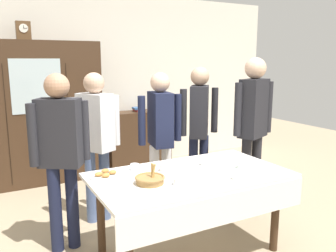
{
  "coord_description": "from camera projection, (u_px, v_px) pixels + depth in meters",
  "views": [
    {
      "loc": [
        -1.5,
        -2.63,
        1.7
      ],
      "look_at": [
        0.0,
        0.2,
        1.09
      ],
      "focal_mm": 37.07,
      "sensor_mm": 36.0,
      "label": 1
    }
  ],
  "objects": [
    {
      "name": "ground_plane",
      "position": [
        178.0,
        242.0,
        3.3
      ],
      "size": [
        12.0,
        12.0,
        0.0
      ],
      "primitive_type": "plane",
      "color": "tan",
      "rests_on": "ground"
    },
    {
      "name": "back_wall",
      "position": [
        94.0,
        83.0,
        5.34
      ],
      "size": [
        6.4,
        0.1,
        2.7
      ],
      "primitive_type": "cube",
      "color": "silver",
      "rests_on": "ground"
    },
    {
      "name": "dining_table",
      "position": [
        192.0,
        186.0,
        2.97
      ],
      "size": [
        1.68,
        0.94,
        0.74
      ],
      "color": "#3D2819",
      "rests_on": "ground"
    },
    {
      "name": "wall_cabinet",
      "position": [
        36.0,
        114.0,
        4.74
      ],
      "size": [
        1.74,
        0.46,
        1.95
      ],
      "color": "#3D2819",
      "rests_on": "ground"
    },
    {
      "name": "mantel_clock",
      "position": [
        23.0,
        31.0,
        4.49
      ],
      "size": [
        0.18,
        0.11,
        0.24
      ],
      "color": "brown",
      "rests_on": "wall_cabinet"
    },
    {
      "name": "bookshelf_low",
      "position": [
        139.0,
        139.0,
        5.59
      ],
      "size": [
        1.03,
        0.35,
        0.9
      ],
      "color": "#3D2819",
      "rests_on": "ground"
    },
    {
      "name": "book_stack",
      "position": [
        138.0,
        109.0,
        5.5
      ],
      "size": [
        0.18,
        0.2,
        0.06
      ],
      "color": "#99332D",
      "rests_on": "bookshelf_low"
    },
    {
      "name": "tea_cup_far_left",
      "position": [
        164.0,
        169.0,
        3.03
      ],
      "size": [
        0.13,
        0.13,
        0.06
      ],
      "color": "white",
      "rests_on": "dining_table"
    },
    {
      "name": "tea_cup_mid_right",
      "position": [
        242.0,
        166.0,
        3.11
      ],
      "size": [
        0.13,
        0.13,
        0.06
      ],
      "color": "silver",
      "rests_on": "dining_table"
    },
    {
      "name": "tea_cup_center",
      "position": [
        205.0,
        163.0,
        3.19
      ],
      "size": [
        0.13,
        0.13,
        0.06
      ],
      "color": "white",
      "rests_on": "dining_table"
    },
    {
      "name": "tea_cup_mid_left",
      "position": [
        178.0,
        183.0,
        2.69
      ],
      "size": [
        0.13,
        0.13,
        0.06
      ],
      "color": "white",
      "rests_on": "dining_table"
    },
    {
      "name": "tea_cup_front_edge",
      "position": [
        237.0,
        177.0,
        2.81
      ],
      "size": [
        0.13,
        0.13,
        0.06
      ],
      "color": "white",
      "rests_on": "dining_table"
    },
    {
      "name": "tea_cup_far_right",
      "position": [
        135.0,
        168.0,
        3.05
      ],
      "size": [
        0.13,
        0.13,
        0.06
      ],
      "color": "white",
      "rests_on": "dining_table"
    },
    {
      "name": "bread_basket",
      "position": [
        150.0,
        179.0,
        2.74
      ],
      "size": [
        0.24,
        0.24,
        0.16
      ],
      "color": "#9E7542",
      "rests_on": "dining_table"
    },
    {
      "name": "pastry_plate",
      "position": [
        106.0,
        175.0,
        2.91
      ],
      "size": [
        0.28,
        0.28,
        0.05
      ],
      "color": "white",
      "rests_on": "dining_table"
    },
    {
      "name": "spoon_front_edge",
      "position": [
        210.0,
        179.0,
        2.83
      ],
      "size": [
        0.12,
        0.02,
        0.01
      ],
      "color": "silver",
      "rests_on": "dining_table"
    },
    {
      "name": "spoon_far_left",
      "position": [
        147.0,
        193.0,
        2.55
      ],
      "size": [
        0.12,
        0.02,
        0.01
      ],
      "color": "silver",
      "rests_on": "dining_table"
    },
    {
      "name": "person_near_right_end",
      "position": [
        160.0,
        130.0,
        3.78
      ],
      "size": [
        0.52,
        0.39,
        1.57
      ],
      "color": "silver",
      "rests_on": "ground"
    },
    {
      "name": "person_beside_shelf",
      "position": [
        96.0,
        133.0,
        3.58
      ],
      "size": [
        0.52,
        0.41,
        1.58
      ],
      "color": "slate",
      "rests_on": "ground"
    },
    {
      "name": "person_by_cabinet",
      "position": [
        253.0,
        119.0,
        3.84
      ],
      "size": [
        0.52,
        0.33,
        1.73
      ],
      "color": "#232328",
      "rests_on": "ground"
    },
    {
      "name": "person_behind_table_right",
      "position": [
        199.0,
        121.0,
        4.11
      ],
      "size": [
        0.52,
        0.41,
        1.62
      ],
      "color": "#191E38",
      "rests_on": "ground"
    },
    {
      "name": "person_behind_table_left",
      "position": [
        60.0,
        146.0,
        3.01
      ],
      "size": [
        0.52,
        0.36,
        1.59
      ],
      "color": "#191E38",
      "rests_on": "ground"
    }
  ]
}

